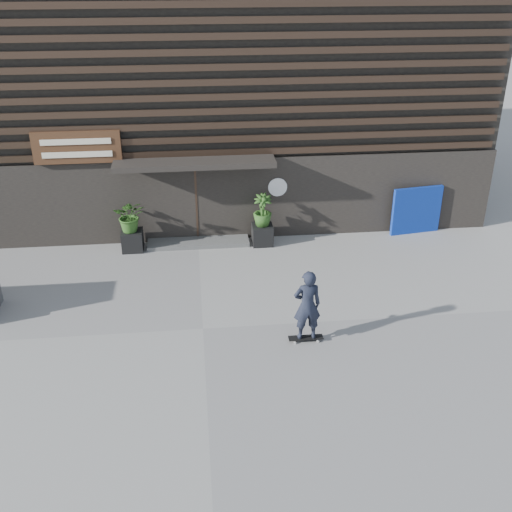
{
  "coord_description": "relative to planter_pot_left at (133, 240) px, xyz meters",
  "views": [
    {
      "loc": [
        -0.05,
        -12.04,
        7.91
      ],
      "look_at": [
        1.39,
        1.43,
        1.1
      ],
      "focal_mm": 43.15,
      "sensor_mm": 36.0,
      "label": 1
    }
  ],
  "objects": [
    {
      "name": "planter_pot_left",
      "position": [
        0.0,
        0.0,
        0.0
      ],
      "size": [
        0.6,
        0.6,
        0.6
      ],
      "primitive_type": "cube",
      "color": "black",
      "rests_on": "ground"
    },
    {
      "name": "bamboo_right",
      "position": [
        3.8,
        0.0,
        0.78
      ],
      "size": [
        0.54,
        0.54,
        0.96
      ],
      "primitive_type": "imported",
      "color": "#2D591E",
      "rests_on": "planter_pot_right"
    },
    {
      "name": "planter_pot_right",
      "position": [
        3.8,
        0.0,
        0.0
      ],
      "size": [
        0.6,
        0.6,
        0.6
      ],
      "primitive_type": "cube",
      "color": "black",
      "rests_on": "ground"
    },
    {
      "name": "ground",
      "position": [
        1.9,
        -4.4,
        -0.3
      ],
      "size": [
        80.0,
        80.0,
        0.0
      ],
      "primitive_type": "plane",
      "color": "gray",
      "rests_on": "ground"
    },
    {
      "name": "bamboo_left",
      "position": [
        0.0,
        0.0,
        0.78
      ],
      "size": [
        0.86,
        0.75,
        0.96
      ],
      "primitive_type": "imported",
      "color": "#2D591E",
      "rests_on": "planter_pot_left"
    },
    {
      "name": "blue_tarp",
      "position": [
        8.57,
        0.3,
        0.44
      ],
      "size": [
        1.58,
        0.35,
        1.48
      ],
      "primitive_type": "cube",
      "rotation": [
        0.0,
        0.0,
        0.15
      ],
      "color": "#0B2896",
      "rests_on": "ground"
    },
    {
      "name": "building",
      "position": [
        1.9,
        5.56,
        3.69
      ],
      "size": [
        18.0,
        11.0,
        8.0
      ],
      "color": "black",
      "rests_on": "ground"
    },
    {
      "name": "skateboarder",
      "position": [
        4.18,
        -5.13,
        0.62
      ],
      "size": [
        0.78,
        0.42,
        1.77
      ],
      "color": "black",
      "rests_on": "ground"
    },
    {
      "name": "entrance_step",
      "position": [
        1.9,
        0.2,
        -0.24
      ],
      "size": [
        3.0,
        0.8,
        0.12
      ],
      "primitive_type": "cube",
      "color": "#4F4F4C",
      "rests_on": "ground"
    }
  ]
}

